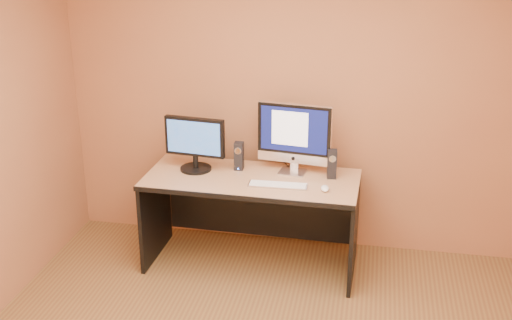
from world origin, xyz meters
name	(u,v)px	position (x,y,z in m)	size (l,w,h in m)	color
walls	(255,198)	(0.00, 0.00, 1.30)	(4.00, 4.00, 2.60)	#955F3C
desk	(251,222)	(-0.32, 1.49, 0.39)	(1.69, 0.74, 0.78)	tan
imac	(293,139)	(-0.01, 1.66, 1.07)	(0.60, 0.22, 0.58)	silver
second_monitor	(195,144)	(-0.80, 1.57, 1.00)	(0.51, 0.25, 0.44)	black
speaker_left	(239,156)	(-0.45, 1.65, 0.90)	(0.07, 0.08, 0.23)	black
speaker_right	(332,164)	(0.31, 1.61, 0.90)	(0.07, 0.08, 0.23)	black
keyboard	(278,185)	(-0.08, 1.36, 0.79)	(0.45, 0.12, 0.02)	#B5B4B8
mouse	(325,188)	(0.28, 1.35, 0.80)	(0.06, 0.11, 0.04)	white
cable_a	(288,166)	(-0.07, 1.78, 0.79)	(0.01, 0.01, 0.23)	black
cable_b	(290,166)	(-0.05, 1.79, 0.79)	(0.01, 0.01, 0.19)	black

